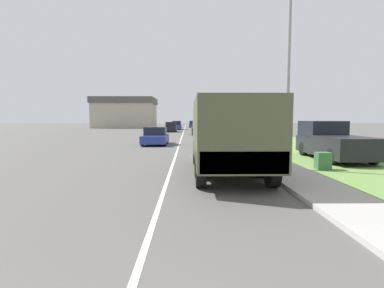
{
  "coord_description": "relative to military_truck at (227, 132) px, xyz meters",
  "views": [
    {
      "loc": [
        0.7,
        -0.55,
        2.1
      ],
      "look_at": [
        0.87,
        12.09,
        1.01
      ],
      "focal_mm": 28.0,
      "sensor_mm": 36.0,
      "label": 1
    }
  ],
  "objects": [
    {
      "name": "ground_plane",
      "position": [
        -2.18,
        29.41,
        -1.58
      ],
      "size": [
        180.0,
        180.0,
        0.0
      ],
      "primitive_type": "plane",
      "color": "#565451"
    },
    {
      "name": "lane_centre_stripe",
      "position": [
        -2.18,
        29.41,
        -1.58
      ],
      "size": [
        0.12,
        120.0,
        0.0
      ],
      "color": "silver",
      "rests_on": "ground"
    },
    {
      "name": "sidewalk_right",
      "position": [
        2.32,
        29.41,
        -1.52
      ],
      "size": [
        1.8,
        120.0,
        0.12
      ],
      "color": "#ADAAA3",
      "rests_on": "ground"
    },
    {
      "name": "grass_strip_right",
      "position": [
        6.72,
        29.41,
        -1.57
      ],
      "size": [
        7.0,
        120.0,
        0.02
      ],
      "color": "#6B9347",
      "rests_on": "ground"
    },
    {
      "name": "military_truck",
      "position": [
        0.0,
        0.0,
        0.0
      ],
      "size": [
        2.47,
        7.05,
        2.75
      ],
      "color": "#606647",
      "rests_on": "ground"
    },
    {
      "name": "car_nearest_ahead",
      "position": [
        -4.08,
        12.71,
        -0.94
      ],
      "size": [
        1.88,
        4.13,
        1.41
      ],
      "color": "navy",
      "rests_on": "ground"
    },
    {
      "name": "car_second_ahead",
      "position": [
        -0.06,
        27.03,
        -0.84
      ],
      "size": [
        1.89,
        4.68,
        1.66
      ],
      "color": "black",
      "rests_on": "ground"
    },
    {
      "name": "car_third_ahead",
      "position": [
        -4.14,
        35.2,
        -0.89
      ],
      "size": [
        1.74,
        4.0,
        1.53
      ],
      "color": "black",
      "rests_on": "ground"
    },
    {
      "name": "car_fourth_ahead",
      "position": [
        -3.6,
        44.35,
        -0.86
      ],
      "size": [
        1.79,
        4.56,
        1.62
      ],
      "color": "navy",
      "rests_on": "ground"
    },
    {
      "name": "car_farthest_ahead",
      "position": [
        -0.38,
        57.55,
        -0.9
      ],
      "size": [
        1.72,
        3.94,
        1.53
      ],
      "color": "navy",
      "rests_on": "ground"
    },
    {
      "name": "pickup_truck",
      "position": [
        5.92,
        4.08,
        -0.67
      ],
      "size": [
        2.08,
        5.16,
        1.93
      ],
      "color": "black",
      "rests_on": "grass_strip_right"
    },
    {
      "name": "lamp_post",
      "position": [
        2.38,
        1.05,
        3.14
      ],
      "size": [
        1.69,
        0.24,
        7.83
      ],
      "color": "gray",
      "rests_on": "sidewalk_right"
    },
    {
      "name": "utility_box",
      "position": [
        4.02,
        0.86,
        -1.21
      ],
      "size": [
        0.55,
        0.45,
        0.7
      ],
      "color": "#3D7042",
      "rests_on": "grass_strip_right"
    },
    {
      "name": "building_distant",
      "position": [
        -15.54,
        56.64,
        1.78
      ],
      "size": [
        13.39,
        10.77,
        6.64
      ],
      "color": "#B2A893",
      "rests_on": "ground"
    }
  ]
}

